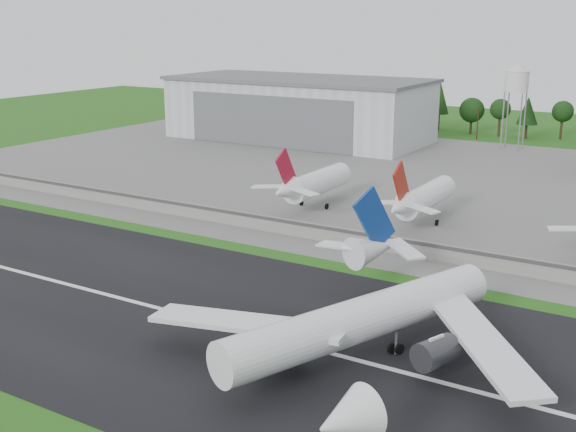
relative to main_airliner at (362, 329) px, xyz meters
The scene contains 12 objects.
ground 23.36m from the main_airliner, 155.17° to the right, with size 600.00×600.00×0.00m, color #205614.
runway 21.30m from the main_airliner, behind, with size 320.00×60.00×0.10m, color black.
runway_centerline 21.28m from the main_airliner, behind, with size 220.00×1.00×0.02m, color white.
apron 112.44m from the main_airliner, 100.64° to the left, with size 320.00×150.00×0.10m, color slate.
blast_fence 50.00m from the main_airliner, 114.55° to the left, with size 240.00×0.61×3.50m.
hangar_west 185.25m from the main_airliner, 122.97° to the left, with size 97.00×44.00×23.20m.
water_tower 178.37m from the main_airliner, 98.35° to the left, with size 8.40×8.40×29.40m.
utility_poles 191.59m from the main_airliner, 96.21° to the left, with size 230.00×3.00×12.00m, color black, non-canonical shape.
treeline 206.51m from the main_airliner, 95.76° to the left, with size 320.00×16.00×22.00m, color black, non-canonical shape.
main_airliner is the anchor object (origin of this frame).
parked_jet_red_a 80.90m from the main_airliner, 124.11° to the left, with size 7.36×31.29×16.72m.
parked_jet_red_b 69.28m from the main_airliner, 104.88° to the left, with size 7.36×31.29×16.57m.
Camera 1 is at (57.63, -69.98, 44.17)m, focal length 45.00 mm.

